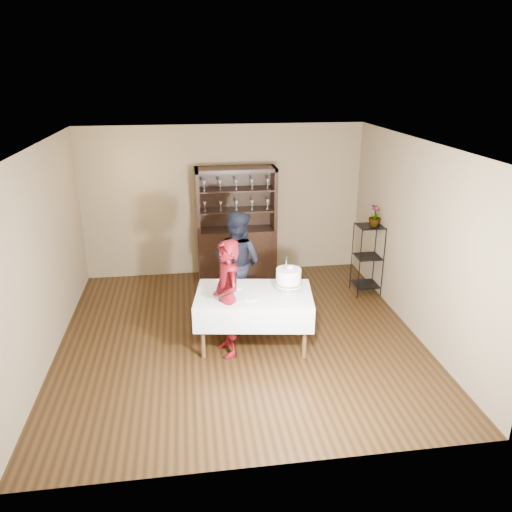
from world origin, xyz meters
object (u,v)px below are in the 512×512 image
object	(u,v)px
china_hutch	(237,241)
cake	(289,278)
cake_table	(254,305)
man	(237,263)
potted_plant	(375,216)
woman	(227,299)
plant_etagere	(367,257)

from	to	relation	value
china_hutch	cake	bearing A→B (deg)	-80.12
cake_table	man	xyz separation A→B (m)	(-0.12, 0.99, 0.24)
man	cake	bearing A→B (deg)	158.72
cake	potted_plant	xyz separation A→B (m)	(1.70, 1.40, 0.39)
woman	man	world-z (taller)	man
cake	china_hutch	bearing A→B (deg)	99.88
cake_table	man	size ratio (longest dim) A/B	1.01
man	potted_plant	bearing A→B (deg)	-131.63
china_hutch	cake	size ratio (longest dim) A/B	3.89
cake_table	potted_plant	xyz separation A→B (m)	(2.16, 1.38, 0.77)
woman	potted_plant	distance (m)	3.02
cake_table	man	distance (m)	1.02
china_hutch	man	distance (m)	1.50
plant_etagere	woman	xyz separation A→B (m)	(-2.48, -1.59, 0.14)
woman	potted_plant	size ratio (longest dim) A/B	4.54
plant_etagere	woman	world-z (taller)	woman
plant_etagere	cake_table	world-z (taller)	plant_etagere
cake	potted_plant	bearing A→B (deg)	39.56
cake_table	potted_plant	world-z (taller)	potted_plant
china_hutch	cake_table	bearing A→B (deg)	-90.67
cake_table	woman	size ratio (longest dim) A/B	1.05
cake	woman	bearing A→B (deg)	-169.83
cake_table	china_hutch	bearing A→B (deg)	89.33
china_hutch	cake_table	size ratio (longest dim) A/B	1.20
china_hutch	plant_etagere	bearing A→B (deg)	-26.83
china_hutch	potted_plant	size ratio (longest dim) A/B	5.71
woman	man	xyz separation A→B (m)	(0.25, 1.16, 0.03)
plant_etagere	man	xyz separation A→B (m)	(-2.23, -0.44, 0.17)
china_hutch	plant_etagere	distance (m)	2.33
plant_etagere	cake	distance (m)	2.21
woman	cake	xyz separation A→B (m)	(0.84, 0.15, 0.18)
plant_etagere	cake	world-z (taller)	cake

